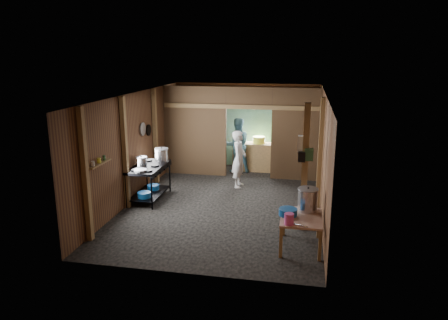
% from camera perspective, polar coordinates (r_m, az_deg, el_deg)
% --- Properties ---
extents(floor, '(4.50, 7.00, 0.00)m').
position_cam_1_polar(floor, '(10.33, 0.21, -5.65)').
color(floor, black).
rests_on(floor, ground).
extents(ceiling, '(4.50, 7.00, 0.00)m').
position_cam_1_polar(ceiling, '(9.75, 0.23, 8.86)').
color(ceiling, black).
rests_on(ceiling, ground).
extents(wall_back, '(4.50, 0.00, 2.60)m').
position_cam_1_polar(wall_back, '(13.35, 3.03, 4.73)').
color(wall_back, brown).
rests_on(wall_back, ground).
extents(wall_front, '(4.50, 0.00, 2.60)m').
position_cam_1_polar(wall_front, '(6.69, -5.40, -5.28)').
color(wall_front, brown).
rests_on(wall_front, ground).
extents(wall_left, '(0.00, 7.00, 2.60)m').
position_cam_1_polar(wall_left, '(10.60, -11.83, 1.89)').
color(wall_left, brown).
rests_on(wall_left, ground).
extents(wall_right, '(0.00, 7.00, 2.60)m').
position_cam_1_polar(wall_right, '(9.80, 13.25, 0.80)').
color(wall_right, brown).
rests_on(wall_right, ground).
extents(partition_left, '(1.85, 0.10, 2.60)m').
position_cam_1_polar(partition_left, '(12.35, -3.94, 3.92)').
color(partition_left, brown).
rests_on(partition_left, floor).
extents(partition_right, '(1.35, 0.10, 2.60)m').
position_cam_1_polar(partition_right, '(11.95, 9.66, 3.39)').
color(partition_right, brown).
rests_on(partition_right, floor).
extents(partition_header, '(1.30, 0.10, 0.60)m').
position_cam_1_polar(partition_header, '(11.90, 3.41, 8.40)').
color(partition_header, brown).
rests_on(partition_header, wall_back).
extents(turquoise_panel, '(4.40, 0.06, 2.50)m').
position_cam_1_polar(turquoise_panel, '(13.30, 2.99, 4.47)').
color(turquoise_panel, '#78B5AB').
rests_on(turquoise_panel, wall_back).
extents(back_counter, '(1.20, 0.50, 0.85)m').
position_cam_1_polar(back_counter, '(12.95, 3.95, 0.46)').
color(back_counter, '#A27943').
rests_on(back_counter, floor).
extents(wall_clock, '(0.20, 0.03, 0.20)m').
position_cam_1_polar(wall_clock, '(13.13, 4.09, 7.20)').
color(wall_clock, silver).
rests_on(wall_clock, wall_back).
extents(post_left_a, '(0.10, 0.12, 2.60)m').
position_cam_1_polar(post_left_a, '(8.31, -18.22, -2.01)').
color(post_left_a, '#A27943').
rests_on(post_left_a, floor).
extents(post_left_b, '(0.10, 0.12, 2.60)m').
position_cam_1_polar(post_left_b, '(9.86, -13.22, 0.87)').
color(post_left_b, '#A27943').
rests_on(post_left_b, floor).
extents(post_left_c, '(0.10, 0.12, 2.60)m').
position_cam_1_polar(post_left_c, '(11.67, -9.26, 3.14)').
color(post_left_c, '#A27943').
rests_on(post_left_c, floor).
extents(post_right, '(0.10, 0.12, 2.60)m').
position_cam_1_polar(post_right, '(9.61, 12.87, 0.54)').
color(post_right, '#A27943').
rests_on(post_right, floor).
extents(post_free, '(0.12, 0.12, 2.60)m').
position_cam_1_polar(post_free, '(8.53, 10.86, -1.10)').
color(post_free, '#A27943').
rests_on(post_free, floor).
extents(cross_beam, '(4.40, 0.12, 0.12)m').
position_cam_1_polar(cross_beam, '(11.92, 2.16, 7.21)').
color(cross_beam, '#A27943').
rests_on(cross_beam, wall_left).
extents(pan_lid_big, '(0.03, 0.34, 0.34)m').
position_cam_1_polar(pan_lid_big, '(10.88, -10.92, 4.13)').
color(pan_lid_big, gray).
rests_on(pan_lid_big, wall_left).
extents(pan_lid_small, '(0.03, 0.30, 0.30)m').
position_cam_1_polar(pan_lid_small, '(11.26, -10.15, 4.00)').
color(pan_lid_small, black).
rests_on(pan_lid_small, wall_left).
extents(wall_shelf, '(0.14, 0.80, 0.03)m').
position_cam_1_polar(wall_shelf, '(8.69, -16.53, -0.48)').
color(wall_shelf, '#A27943').
rests_on(wall_shelf, wall_left).
extents(jar_white, '(0.07, 0.07, 0.10)m').
position_cam_1_polar(jar_white, '(8.46, -17.32, -0.48)').
color(jar_white, silver).
rests_on(jar_white, wall_shelf).
extents(jar_yellow, '(0.08, 0.08, 0.10)m').
position_cam_1_polar(jar_yellow, '(8.67, -16.56, -0.07)').
color(jar_yellow, '#F5FD45').
rests_on(jar_yellow, wall_shelf).
extents(jar_green, '(0.06, 0.06, 0.10)m').
position_cam_1_polar(jar_green, '(8.86, -15.91, 0.28)').
color(jar_green, '#2D5C37').
rests_on(jar_green, wall_shelf).
extents(bag_white, '(0.22, 0.15, 0.32)m').
position_cam_1_polar(bag_white, '(8.50, 10.68, 2.18)').
color(bag_white, silver).
rests_on(bag_white, post_free).
extents(bag_green, '(0.16, 0.12, 0.24)m').
position_cam_1_polar(bag_green, '(8.40, 11.43, 0.74)').
color(bag_green, '#2D5C37').
rests_on(bag_green, post_free).
extents(bag_black, '(0.14, 0.10, 0.20)m').
position_cam_1_polar(bag_black, '(8.39, 10.46, 0.43)').
color(bag_black, black).
rests_on(bag_black, post_free).
extents(gas_range, '(0.75, 1.45, 0.86)m').
position_cam_1_polar(gas_range, '(10.52, -10.10, -3.03)').
color(gas_range, black).
rests_on(gas_range, floor).
extents(prep_table, '(0.75, 1.03, 0.61)m').
position_cam_1_polar(prep_table, '(8.06, 10.33, -9.55)').
color(prep_table, tan).
rests_on(prep_table, floor).
extents(stove_pot_large, '(0.35, 0.35, 0.35)m').
position_cam_1_polar(stove_pot_large, '(10.78, -8.42, 0.67)').
color(stove_pot_large, silver).
rests_on(stove_pot_large, gas_range).
extents(stove_pot_med, '(0.30, 0.30, 0.24)m').
position_cam_1_polar(stove_pot_med, '(10.43, -11.11, -0.21)').
color(stove_pot_med, silver).
rests_on(stove_pot_med, gas_range).
extents(frying_pan, '(0.38, 0.56, 0.07)m').
position_cam_1_polar(frying_pan, '(9.95, -11.24, -1.38)').
color(frying_pan, gray).
rests_on(frying_pan, gas_range).
extents(blue_tub_front, '(0.32, 0.32, 0.13)m').
position_cam_1_polar(blue_tub_front, '(10.28, -10.74, -4.65)').
color(blue_tub_front, '#11498E').
rests_on(blue_tub_front, gas_range).
extents(blue_tub_back, '(0.30, 0.30, 0.12)m').
position_cam_1_polar(blue_tub_back, '(10.82, -9.56, -3.64)').
color(blue_tub_back, '#11498E').
rests_on(blue_tub_back, gas_range).
extents(stock_pot, '(0.45, 0.45, 0.46)m').
position_cam_1_polar(stock_pot, '(8.18, 11.25, -5.34)').
color(stock_pot, silver).
rests_on(stock_pot, prep_table).
extents(wash_basin, '(0.45, 0.45, 0.13)m').
position_cam_1_polar(wash_basin, '(7.94, 8.66, -6.96)').
color(wash_basin, '#11498E').
rests_on(wash_basin, prep_table).
extents(pink_bucket, '(0.20, 0.20, 0.20)m').
position_cam_1_polar(pink_bucket, '(7.53, 8.79, -7.88)').
color(pink_bucket, '#D54A9E').
rests_on(pink_bucket, prep_table).
extents(knife, '(0.29, 0.16, 0.01)m').
position_cam_1_polar(knife, '(7.55, 10.21, -8.67)').
color(knife, silver).
rests_on(knife, prep_table).
extents(yellow_tub, '(0.37, 0.37, 0.21)m').
position_cam_1_polar(yellow_tub, '(12.82, 4.73, 2.72)').
color(yellow_tub, '#F5FD45').
rests_on(yellow_tub, back_counter).
extents(red_cup, '(0.12, 0.12, 0.15)m').
position_cam_1_polar(red_cup, '(12.89, 2.35, 2.68)').
color(red_cup, '#A30C1E').
rests_on(red_cup, back_counter).
extents(cook, '(0.39, 0.57, 1.53)m').
position_cam_1_polar(cook, '(11.26, 2.04, 0.13)').
color(cook, white).
rests_on(cook, floor).
extents(worker_back, '(0.96, 0.85, 1.64)m').
position_cam_1_polar(worker_back, '(12.67, 1.79, 2.01)').
color(worker_back, teal).
rests_on(worker_back, floor).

